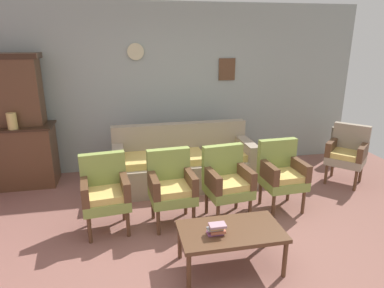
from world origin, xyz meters
TOP-DOWN VIEW (x-y plane):
  - ground_plane at (0.00, 0.00)m, footprint 7.68×7.68m
  - wall_back_with_decor at (0.00, 2.63)m, footprint 6.40×0.09m
  - side_cabinet at (-2.46, 2.25)m, footprint 1.16×0.55m
  - cabinet_upper_hutch at (-2.46, 2.33)m, footprint 0.99×0.38m
  - vase_on_cabinet at (-2.39, 2.08)m, footprint 0.13×0.13m
  - floral_couch at (0.01, 1.77)m, footprint 2.10×0.83m
  - armchair_by_doorway at (-1.11, 0.70)m, footprint 0.57×0.54m
  - armchair_near_cabinet at (-0.34, 0.70)m, footprint 0.55×0.52m
  - armchair_near_couch_end at (0.35, 0.70)m, footprint 0.57×0.55m
  - armchair_row_middle at (1.12, 0.79)m, footprint 0.54×0.51m
  - wingback_chair_by_fireplace at (2.47, 1.34)m, footprint 0.71×0.71m
  - coffee_table at (0.10, -0.27)m, footprint 1.00×0.56m
  - book_stack_on_table at (-0.06, -0.32)m, footprint 0.17×0.11m
  - floor_vase_by_wall at (2.85, 2.15)m, footprint 0.22×0.22m

SIDE VIEW (x-z plane):
  - ground_plane at x=0.00m, z-range 0.00..0.00m
  - floor_vase_by_wall at x=2.85m, z-range 0.00..0.65m
  - floral_couch at x=0.01m, z-range -0.13..0.77m
  - coffee_table at x=0.10m, z-range 0.17..0.59m
  - side_cabinet at x=-2.46m, z-range 0.00..0.93m
  - book_stack_on_table at x=-0.06m, z-range 0.42..0.54m
  - armchair_by_doorway at x=-1.11m, z-range 0.05..0.95m
  - armchair_near_cabinet at x=-0.34m, z-range 0.05..0.95m
  - armchair_near_couch_end at x=0.35m, z-range 0.05..0.95m
  - armchair_row_middle at x=1.12m, z-range 0.05..0.95m
  - wingback_chair_by_fireplace at x=2.47m, z-range 0.05..0.95m
  - vase_on_cabinet at x=-2.39m, z-range 0.93..1.16m
  - wall_back_with_decor at x=0.00m, z-range 0.00..2.70m
  - cabinet_upper_hutch at x=-2.46m, z-range 0.94..1.97m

